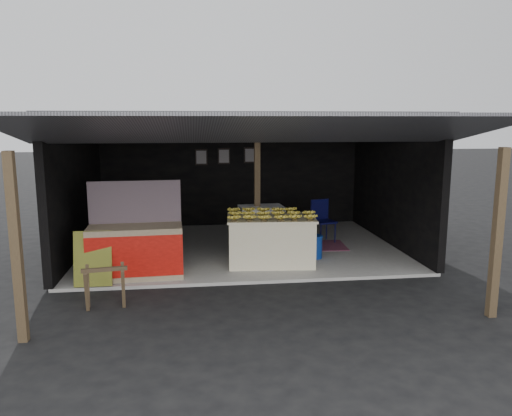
{
  "coord_description": "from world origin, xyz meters",
  "views": [
    {
      "loc": [
        -1.05,
        -8.41,
        2.87
      ],
      "look_at": [
        0.23,
        1.56,
        1.1
      ],
      "focal_mm": 35.0,
      "sensor_mm": 36.0,
      "label": 1
    }
  ],
  "objects": [
    {
      "name": "white_crate",
      "position": [
        0.39,
        1.87,
        0.57
      ],
      "size": [
        0.96,
        0.69,
        1.02
      ],
      "rotation": [
        0.0,
        0.0,
        0.07
      ],
      "color": "white",
      "rests_on": "concrete_slab"
    },
    {
      "name": "concrete_slab",
      "position": [
        0.0,
        2.5,
        0.03
      ],
      "size": [
        7.0,
        5.0,
        0.06
      ],
      "primitive_type": "cube",
      "color": "gray",
      "rests_on": "ground"
    },
    {
      "name": "banana_table",
      "position": [
        0.46,
        1.06,
        0.53
      ],
      "size": [
        1.79,
        1.18,
        0.94
      ],
      "rotation": [
        0.0,
        0.0,
        -0.08
      ],
      "color": "silver",
      "rests_on": "concrete_slab"
    },
    {
      "name": "magenta_rug",
      "position": [
        1.62,
        2.34,
        0.07
      ],
      "size": [
        1.56,
        1.1,
        0.01
      ],
      "primitive_type": "cube",
      "rotation": [
        0.0,
        0.0,
        -0.07
      ],
      "color": "maroon",
      "rests_on": "concrete_slab"
    },
    {
      "name": "ground",
      "position": [
        0.0,
        0.0,
        0.0
      ],
      "size": [
        80.0,
        80.0,
        0.0
      ],
      "primitive_type": "plane",
      "color": "black",
      "rests_on": "ground"
    },
    {
      "name": "green_signboard",
      "position": [
        -2.77,
        0.13,
        0.54
      ],
      "size": [
        0.63,
        0.25,
        0.94
      ],
      "primitive_type": "cube",
      "rotation": [
        -0.22,
        0.0,
        0.0
      ],
      "color": "black",
      "rests_on": "concrete_slab"
    },
    {
      "name": "sawhorse",
      "position": [
        -2.42,
        -0.84,
        0.41
      ],
      "size": [
        0.68,
        0.65,
        0.65
      ],
      "rotation": [
        0.0,
        0.0,
        0.14
      ],
      "color": "#4E3E27",
      "rests_on": "ground"
    },
    {
      "name": "neighbor_stall",
      "position": [
        -2.09,
        0.56,
        0.58
      ],
      "size": [
        1.7,
        0.83,
        1.72
      ],
      "rotation": [
        0.0,
        0.0,
        0.05
      ],
      "color": "#998466",
      "rests_on": "concrete_slab"
    },
    {
      "name": "picture_frames",
      "position": [
        -0.17,
        4.89,
        1.93
      ],
      "size": [
        1.62,
        0.04,
        0.46
      ],
      "color": "black",
      "rests_on": "shophouse"
    },
    {
      "name": "water_barrel",
      "position": [
        1.43,
        1.35,
        0.28
      ],
      "size": [
        0.3,
        0.3,
        0.45
      ],
      "primitive_type": "cylinder",
      "color": "navy",
      "rests_on": "concrete_slab"
    },
    {
      "name": "banana_pile",
      "position": [
        0.46,
        1.06,
        1.1
      ],
      "size": [
        1.65,
        1.07,
        0.19
      ],
      "primitive_type": null,
      "rotation": [
        0.0,
        0.0,
        -0.08
      ],
      "color": "yellow",
      "rests_on": "banana_table"
    },
    {
      "name": "shophouse",
      "position": [
        0.0,
        2.82,
        2.1
      ],
      "size": [
        7.4,
        7.29,
        3.02
      ],
      "color": "black",
      "rests_on": "ground"
    },
    {
      "name": "plastic_chair",
      "position": [
        1.94,
        2.77,
        0.64
      ],
      "size": [
        0.57,
        0.57,
        0.98
      ],
      "rotation": [
        0.0,
        0.0,
        0.28
      ],
      "color": "#090A36",
      "rests_on": "concrete_slab"
    }
  ]
}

